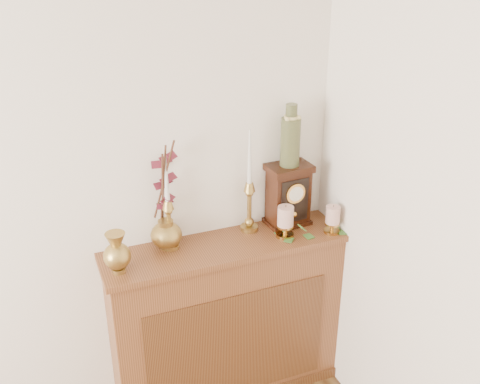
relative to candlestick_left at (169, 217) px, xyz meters
name	(u,v)px	position (x,y,z in m)	size (l,w,h in m)	color
console_shelf	(227,324)	(0.26, -0.07, -0.66)	(1.24, 0.34, 0.93)	brown
candlestick_left	(169,217)	(0.00, 0.00, 0.00)	(0.09, 0.09, 0.52)	tan
candlestick_center	(249,199)	(0.42, 0.02, 0.01)	(0.09, 0.09, 0.54)	tan
bud_vase	(117,253)	(-0.28, -0.12, -0.07)	(0.12, 0.12, 0.20)	tan
ginger_jar	(165,197)	(0.00, 0.04, 0.08)	(0.23, 0.25, 0.56)	tan
pillar_candle_left	(285,220)	(0.57, -0.11, -0.08)	(0.09, 0.09, 0.18)	#B78A40
pillar_candle_right	(333,218)	(0.80, -0.16, -0.09)	(0.08, 0.08, 0.16)	#B78A40
ivy_garland	(310,232)	(0.69, -0.14, -0.16)	(0.43, 0.20, 0.08)	#3B6928
mantel_clock	(288,196)	(0.64, 0.01, -0.01)	(0.23, 0.17, 0.33)	black
ceramic_vase	(290,138)	(0.64, 0.01, 0.30)	(0.10, 0.10, 0.32)	#1B372A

